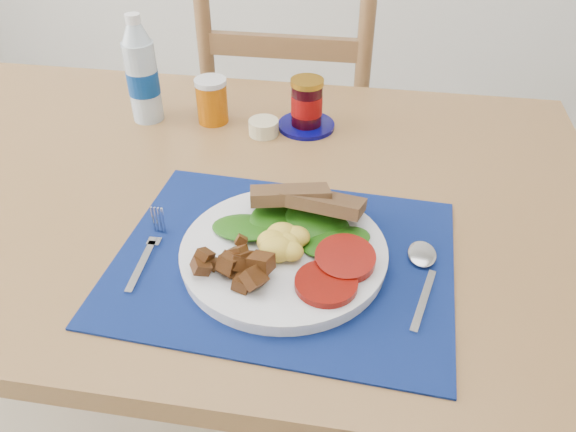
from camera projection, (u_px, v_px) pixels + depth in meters
The scene contains 10 objects.
table at pixel (213, 219), 1.06m from camera, with size 1.40×0.90×0.75m.
chair_far at pixel (291, 88), 1.62m from camera, with size 0.47×0.45×1.26m.
placemat at pixel (284, 259), 0.85m from camera, with size 0.50×0.39×0.00m, color black.
breakfast_plate at pixel (279, 249), 0.83m from camera, with size 0.30×0.30×0.07m.
fork at pixel (150, 250), 0.86m from camera, with size 0.02×0.16×0.00m.
spoon at pixel (422, 268), 0.82m from camera, with size 0.04×0.19×0.01m.
water_bottle at pixel (142, 75), 1.15m from camera, with size 0.07×0.07×0.22m.
juice_glass at pixel (212, 102), 1.17m from camera, with size 0.06×0.06×0.09m, color #AD5204.
ramekin at pixel (264, 127), 1.14m from camera, with size 0.06×0.06×0.03m, color beige.
jam_on_saucer at pixel (307, 107), 1.15m from camera, with size 0.12×0.12×0.11m.
Camera 1 is at (0.27, -0.60, 1.32)m, focal length 35.00 mm.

